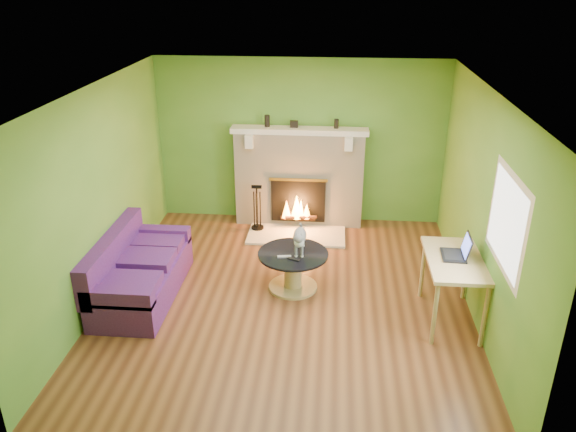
% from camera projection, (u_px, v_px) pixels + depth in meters
% --- Properties ---
extents(floor, '(5.00, 5.00, 0.00)m').
position_uv_depth(floor, '(286.00, 298.00, 7.07)').
color(floor, '#562E18').
rests_on(floor, ground).
extents(ceiling, '(5.00, 5.00, 0.00)m').
position_uv_depth(ceiling, '(286.00, 91.00, 6.02)').
color(ceiling, white).
rests_on(ceiling, wall_back).
extents(wall_back, '(5.00, 0.00, 5.00)m').
position_uv_depth(wall_back, '(300.00, 142.00, 8.82)').
color(wall_back, '#4A832B').
rests_on(wall_back, floor).
extents(wall_front, '(5.00, 0.00, 5.00)m').
position_uv_depth(wall_front, '(256.00, 328.00, 4.27)').
color(wall_front, '#4A832B').
rests_on(wall_front, floor).
extents(wall_left, '(0.00, 5.00, 5.00)m').
position_uv_depth(wall_left, '(99.00, 196.00, 6.72)').
color(wall_left, '#4A832B').
rests_on(wall_left, floor).
extents(wall_right, '(0.00, 5.00, 5.00)m').
position_uv_depth(wall_right, '(483.00, 209.00, 6.36)').
color(wall_right, '#4A832B').
rests_on(wall_right, floor).
extents(window_frame, '(0.00, 1.20, 1.20)m').
position_uv_depth(window_frame, '(507.00, 222.00, 5.44)').
color(window_frame, silver).
rests_on(window_frame, wall_right).
extents(window_pane, '(0.00, 1.06, 1.06)m').
position_uv_depth(window_pane, '(506.00, 222.00, 5.44)').
color(window_pane, white).
rests_on(window_pane, wall_right).
extents(fireplace, '(2.10, 0.46, 1.58)m').
position_uv_depth(fireplace, '(299.00, 178.00, 8.86)').
color(fireplace, beige).
rests_on(fireplace, floor).
extents(hearth, '(1.50, 0.75, 0.03)m').
position_uv_depth(hearth, '(296.00, 235.00, 8.70)').
color(hearth, beige).
rests_on(hearth, floor).
extents(mantel, '(2.10, 0.28, 0.08)m').
position_uv_depth(mantel, '(299.00, 131.00, 8.54)').
color(mantel, silver).
rests_on(mantel, fireplace).
extents(sofa, '(0.86, 1.81, 0.81)m').
position_uv_depth(sofa, '(138.00, 272.00, 7.03)').
color(sofa, '#46175A').
rests_on(sofa, floor).
extents(coffee_table, '(0.90, 0.90, 0.51)m').
position_uv_depth(coffee_table, '(293.00, 268.00, 7.17)').
color(coffee_table, tan).
rests_on(coffee_table, floor).
extents(desk, '(0.64, 1.10, 0.81)m').
position_uv_depth(desk, '(455.00, 266.00, 6.35)').
color(desk, tan).
rests_on(desk, floor).
extents(cat, '(0.22, 0.59, 0.37)m').
position_uv_depth(cat, '(300.00, 239.00, 7.05)').
color(cat, slate).
rests_on(cat, coffee_table).
extents(remote_silver, '(0.17, 0.07, 0.02)m').
position_uv_depth(remote_silver, '(284.00, 257.00, 6.98)').
color(remote_silver, gray).
rests_on(remote_silver, coffee_table).
extents(remote_black, '(0.16, 0.10, 0.02)m').
position_uv_depth(remote_black, '(294.00, 259.00, 6.92)').
color(remote_black, black).
rests_on(remote_black, coffee_table).
extents(laptop, '(0.32, 0.36, 0.26)m').
position_uv_depth(laptop, '(455.00, 246.00, 6.31)').
color(laptop, black).
rests_on(laptop, desk).
extents(fire_tools, '(0.20, 0.20, 0.73)m').
position_uv_depth(fire_tools, '(257.00, 207.00, 8.73)').
color(fire_tools, black).
rests_on(fire_tools, hearth).
extents(mantel_vase_left, '(0.08, 0.08, 0.18)m').
position_uv_depth(mantel_vase_left, '(267.00, 121.00, 8.55)').
color(mantel_vase_left, black).
rests_on(mantel_vase_left, mantel).
extents(mantel_vase_right, '(0.07, 0.07, 0.14)m').
position_uv_depth(mantel_vase_right, '(336.00, 124.00, 8.47)').
color(mantel_vase_right, black).
rests_on(mantel_vase_right, mantel).
extents(mantel_box, '(0.12, 0.08, 0.10)m').
position_uv_depth(mantel_box, '(294.00, 124.00, 8.53)').
color(mantel_box, black).
rests_on(mantel_box, mantel).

